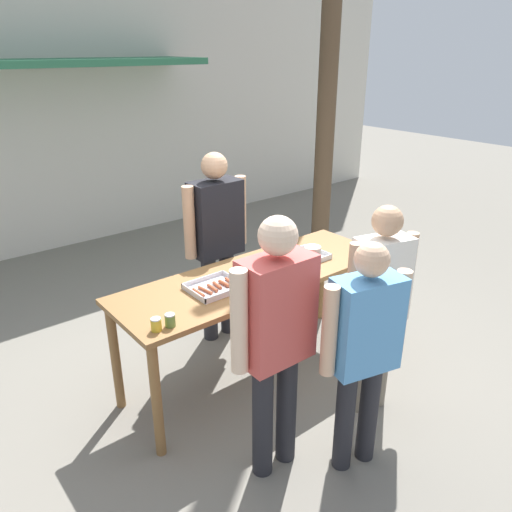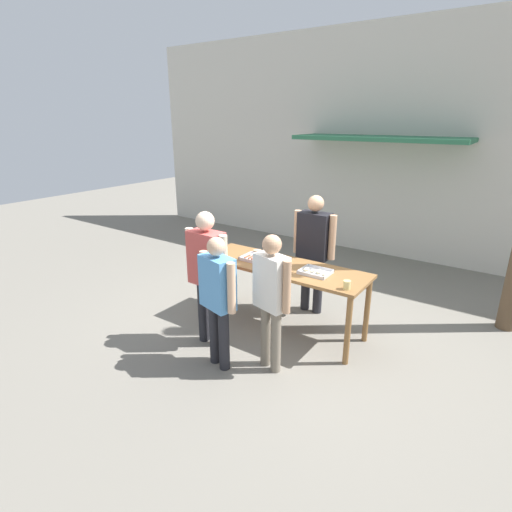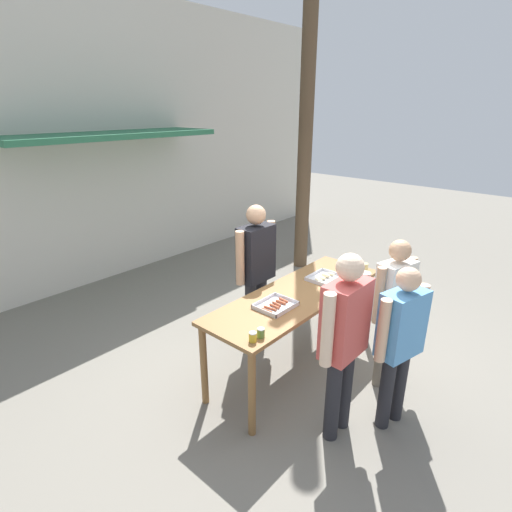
% 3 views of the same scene
% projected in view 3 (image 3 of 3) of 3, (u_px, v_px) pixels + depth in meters
% --- Properties ---
extents(ground_plane, '(24.00, 24.00, 0.00)m').
position_uv_depth(ground_plane, '(295.00, 365.00, 4.61)').
color(ground_plane, slate).
extents(building_facade_back, '(12.00, 1.11, 4.50)m').
position_uv_depth(building_facade_back, '(95.00, 143.00, 6.27)').
color(building_facade_back, beige).
rests_on(building_facade_back, ground).
extents(serving_table, '(2.31, 0.76, 0.92)m').
position_uv_depth(serving_table, '(297.00, 302.00, 4.32)').
color(serving_table, brown).
rests_on(serving_table, ground).
extents(food_tray_sausages, '(0.38, 0.32, 0.04)m').
position_uv_depth(food_tray_sausages, '(275.00, 306.00, 3.98)').
color(food_tray_sausages, silver).
rests_on(food_tray_sausages, serving_table).
extents(food_tray_buns, '(0.37, 0.31, 0.06)m').
position_uv_depth(food_tray_buns, '(324.00, 278.00, 4.61)').
color(food_tray_buns, silver).
rests_on(food_tray_buns, serving_table).
extents(condiment_jar_mustard, '(0.07, 0.07, 0.09)m').
position_uv_depth(condiment_jar_mustard, '(253.00, 337.00, 3.39)').
color(condiment_jar_mustard, gold).
rests_on(condiment_jar_mustard, serving_table).
extents(condiment_jar_ketchup, '(0.07, 0.07, 0.09)m').
position_uv_depth(condiment_jar_ketchup, '(261.00, 333.00, 3.45)').
color(condiment_jar_ketchup, '#567A38').
rests_on(condiment_jar_ketchup, serving_table).
extents(beer_cup, '(0.09, 0.09, 0.10)m').
position_uv_depth(beer_cup, '(364.00, 268.00, 4.82)').
color(beer_cup, '#DBC67A').
rests_on(beer_cup, serving_table).
extents(person_server_behind_table, '(0.65, 0.25, 1.76)m').
position_uv_depth(person_server_behind_table, '(256.00, 264.00, 4.75)').
color(person_server_behind_table, '#232328').
rests_on(person_server_behind_table, ground).
extents(person_customer_holding_hotdog, '(0.64, 0.25, 1.74)m').
position_uv_depth(person_customer_holding_hotdog, '(344.00, 333.00, 3.32)').
color(person_customer_holding_hotdog, '#232328').
rests_on(person_customer_holding_hotdog, ground).
extents(person_customer_with_cup, '(0.54, 0.30, 1.62)m').
position_uv_depth(person_customer_with_cup, '(393.00, 302.00, 4.00)').
color(person_customer_with_cup, '#756B5B').
rests_on(person_customer_with_cup, ground).
extents(person_customer_waiting_in_line, '(0.58, 0.32, 1.57)m').
position_uv_depth(person_customer_waiting_in_line, '(400.00, 336.00, 3.47)').
color(person_customer_waiting_in_line, '#232328').
rests_on(person_customer_waiting_in_line, ground).
extents(utility_pole, '(1.10, 0.24, 6.11)m').
position_uv_depth(utility_pole, '(308.00, 85.00, 6.41)').
color(utility_pole, brown).
rests_on(utility_pole, ground).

